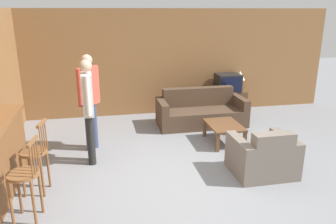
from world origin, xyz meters
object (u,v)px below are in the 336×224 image
person_by_window (89,97)px  tv (228,83)px  table_lamp (240,76)px  bar_chair_mid (35,157)px  person_by_counter (88,106)px  bar_chair_near (25,180)px  coffee_table (224,127)px  couch_far (201,112)px  armchair_near (263,157)px  tv_unit (227,102)px

person_by_window → tv: bearing=26.9°
person_by_window → table_lamp: bearing=24.9°
bar_chair_mid → person_by_counter: (0.75, 0.85, 0.47)m
bar_chair_near → tv: bar_chair_near is taller
table_lamp → bar_chair_mid: bearing=-144.5°
coffee_table → tv: 2.16m
tv → person_by_counter: bearing=-145.6°
couch_far → person_by_counter: (-2.45, -1.55, 0.74)m
armchair_near → coffee_table: 1.38m
person_by_counter → tv: bearing=34.4°
couch_far → tv: size_ratio=3.38×
bar_chair_mid → person_by_window: bearing=62.7°
bar_chair_near → bar_chair_mid: 0.68m
bar_chair_mid → tv: bearing=37.4°
bar_chair_mid → person_by_counter: person_by_counter is taller
armchair_near → coffee_table: bearing=96.1°
tv_unit → person_by_window: 3.87m
tv → person_by_window: (-3.39, -1.72, 0.25)m
bar_chair_mid → table_lamp: 5.48m
bar_chair_mid → person_by_counter: 1.22m
coffee_table → person_by_counter: person_by_counter is taller
tv → armchair_near: bearing=-101.5°
person_by_window → person_by_counter: (0.00, -0.61, -0.01)m
bar_chair_near → coffee_table: (3.32, 1.90, -0.23)m
tv_unit → person_by_counter: person_by_counter is taller
bar_chair_mid → bar_chair_near: bearing=-90.0°
coffee_table → table_lamp: 2.34m
coffee_table → person_by_window: bearing=175.0°
couch_far → armchair_near: size_ratio=2.09×
coffee_table → person_by_counter: size_ratio=0.49×
bar_chair_mid → tv_unit: 5.22m
armchair_near → table_lamp: size_ratio=1.85×
bar_chair_near → bar_chair_mid: size_ratio=1.00×
bar_chair_mid → tv: size_ratio=1.82×
bar_chair_mid → coffee_table: (3.32, 1.23, -0.23)m
armchair_near → tv_unit: size_ratio=1.01×
coffee_table → person_by_window: (-2.57, 0.23, 0.70)m
coffee_table → person_by_counter: 2.69m
couch_far → table_lamp: (1.26, 0.78, 0.66)m
table_lamp → person_by_window: (-3.71, -1.72, 0.08)m
couch_far → tv: tv is taller
coffee_table → bar_chair_mid: bearing=-159.7°
coffee_table → tv: (0.82, 1.94, 0.45)m
bar_chair_mid → armchair_near: 3.48m
tv → person_by_window: size_ratio=0.33×
armchair_near → coffee_table: (-0.15, 1.37, 0.04)m
coffee_table → tv_unit: size_ratio=0.92×
coffee_table → person_by_counter: bearing=-171.6°
bar_chair_near → person_by_counter: bearing=63.7°
bar_chair_mid → coffee_table: size_ratio=1.24×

